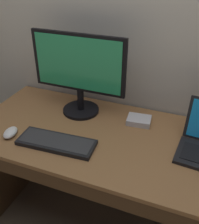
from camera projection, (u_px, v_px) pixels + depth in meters
name	position (u px, v px, depth m)	size (l,w,h in m)	color
desk	(119.00, 174.00, 1.54)	(1.72, 0.72, 0.78)	olive
external_monitor	(79.00, 73.00, 1.52)	(0.56, 0.22, 0.49)	black
wired_keyboard	(56.00, 142.00, 1.38)	(0.42, 0.17, 0.02)	black
computer_mouse	(10.00, 133.00, 1.44)	(0.06, 0.11, 0.04)	white
external_drive_box	(139.00, 120.00, 1.54)	(0.14, 0.11, 0.03)	silver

